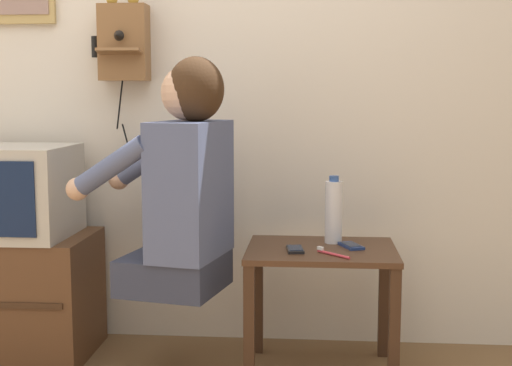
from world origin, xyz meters
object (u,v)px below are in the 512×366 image
Objects in this scene: wall_phone_antique at (124,42)px; cell_phone_held at (295,249)px; cell_phone_spare at (351,246)px; person at (183,183)px; toothbrush at (331,253)px; television at (1,191)px; water_bottle at (334,211)px.

wall_phone_antique is 5.67× the size of cell_phone_held.
cell_phone_held is 0.95× the size of cell_phone_spare.
person is 7.38× the size of toothbrush.
toothbrush is at bearing -31.08° from cell_phone_held.
television is 2.10× the size of water_bottle.
television is 4.13× the size of cell_phone_spare.
person is at bearing 164.79° from cell_phone_spare.
television is 0.81m from wall_phone_antique.
person is 6.91× the size of cell_phone_held.
toothbrush is at bearing -84.21° from person.
water_bottle is at bearing 0.72° from television.
toothbrush is (1.35, -0.21, -0.19)m from television.
person is at bearing -10.16° from television.
person is at bearing 128.70° from toothbrush.
wall_phone_antique is at bearing 166.54° from water_bottle.
cell_phone_spare is at bearing -2.57° from television.
wall_phone_antique reaches higher than person.
television is (-0.79, 0.14, -0.06)m from person.
toothbrush is (-0.08, -0.14, 0.00)m from cell_phone_spare.
cell_phone_spare is 0.16m from water_bottle.
water_bottle is at bearing -13.46° from wall_phone_antique.
cell_phone_spare is 0.16m from toothbrush.
television reaches higher than toothbrush.
cell_phone_held is 0.25m from water_bottle.
toothbrush is at bearing -8.67° from television.
wall_phone_antique is 2.73× the size of water_bottle.
person is 1.22× the size of wall_phone_antique.
cell_phone_spare is at bearing -70.84° from person.
wall_phone_antique reaches higher than toothbrush.
television is at bearing 126.59° from toothbrush.
television is at bearing 92.18° from person.
toothbrush reaches higher than cell_phone_held.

